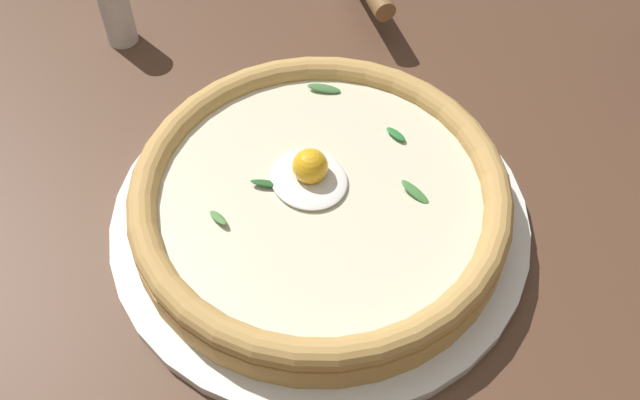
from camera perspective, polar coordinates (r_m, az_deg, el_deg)
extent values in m
cube|color=brown|center=(0.65, -3.84, -0.88)|extent=(2.40, 2.40, 0.03)
cylinder|color=white|center=(0.62, 0.00, -1.45)|extent=(0.35, 0.35, 0.01)
cylinder|color=tan|center=(0.60, 0.00, -0.42)|extent=(0.31, 0.31, 0.03)
torus|color=tan|center=(0.59, 0.00, 0.67)|extent=(0.31, 0.31, 0.02)
cylinder|color=beige|center=(0.59, 0.00, 0.44)|extent=(0.27, 0.27, 0.00)
ellipsoid|color=white|center=(0.60, -0.89, 1.67)|extent=(0.07, 0.06, 0.01)
sphere|color=yellow|center=(0.59, -0.78, 2.65)|extent=(0.03, 0.03, 0.03)
ellipsoid|color=#4C9144|center=(0.59, 7.42, 0.63)|extent=(0.03, 0.01, 0.01)
ellipsoid|color=#275C29|center=(0.59, -4.06, 1.28)|extent=(0.03, 0.03, 0.01)
ellipsoid|color=#4F8A42|center=(0.58, -7.93, -1.37)|extent=(0.02, 0.01, 0.01)
ellipsoid|color=#498043|center=(0.67, 0.32, 8.68)|extent=(0.03, 0.03, 0.01)
ellipsoid|color=#2B7F3A|center=(0.63, 5.93, 5.12)|extent=(0.02, 0.01, 0.00)
cylinder|color=silver|center=(0.79, -15.63, 14.01)|extent=(0.03, 0.03, 0.07)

